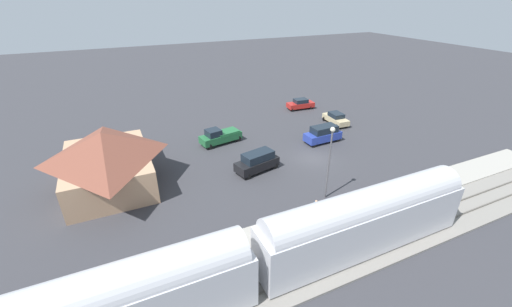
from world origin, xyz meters
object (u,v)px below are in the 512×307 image
object	(u,v)px
station_building	(106,158)
suv_black	(257,161)
pedestrian_waiting_far	(316,207)
suv_blue	(323,134)
pickup_green	(220,136)
light_pole_near_platform	(330,155)
sedan_red	(301,104)
pedestrian_on_platform	(438,175)
sedan_tan	(336,118)

from	to	relation	value
station_building	suv_black	size ratio (longest dim) A/B	2.26
suv_black	pedestrian_waiting_far	bearing A→B (deg)	-174.66
suv_black	suv_blue	distance (m)	11.52
pickup_green	light_pole_near_platform	size ratio (longest dim) A/B	0.78
suv_black	light_pole_near_platform	size ratio (longest dim) A/B	0.71
sedan_red	suv_blue	distance (m)	13.37
pedestrian_on_platform	suv_blue	xyz separation A→B (m)	(13.78, 4.15, -0.13)
light_pole_near_platform	suv_black	bearing A→B (deg)	26.65
station_building	sedan_tan	xyz separation A→B (m)	(4.03, -31.33, -2.12)
suv_blue	pickup_green	xyz separation A→B (m)	(5.25, 12.40, -0.12)
pedestrian_waiting_far	suv_blue	world-z (taller)	suv_blue
pedestrian_on_platform	sedan_tan	size ratio (longest dim) A/B	0.37
sedan_red	pickup_green	distance (m)	18.37
station_building	pickup_green	bearing A→B (deg)	-70.44
sedan_tan	station_building	bearing A→B (deg)	97.33
suv_blue	light_pole_near_platform	distance (m)	13.43
pedestrian_waiting_far	light_pole_near_platform	xyz separation A→B (m)	(2.40, -2.81, 3.35)
pedestrian_waiting_far	pickup_green	xyz separation A→B (m)	(18.36, 2.27, -0.25)
suv_blue	suv_black	bearing A→B (deg)	106.50
sedan_tan	pickup_green	bearing A→B (deg)	87.66
station_building	suv_black	bearing A→B (deg)	-104.29
sedan_red	suv_blue	bearing A→B (deg)	160.64
pedestrian_on_platform	suv_blue	bearing A→B (deg)	16.74
light_pole_near_platform	station_building	bearing A→B (deg)	58.80
suv_black	light_pole_near_platform	xyz separation A→B (m)	(-7.44, -3.73, 3.48)
pedestrian_on_platform	pedestrian_waiting_far	bearing A→B (deg)	87.28
station_building	pedestrian_waiting_far	bearing A→B (deg)	-130.93
suv_black	light_pole_near_platform	world-z (taller)	light_pole_near_platform
sedan_tan	suv_black	bearing A→B (deg)	115.18
pedestrian_waiting_far	sedan_tan	bearing A→B (deg)	-41.61
sedan_tan	sedan_red	bearing A→B (deg)	7.74
station_building	pedestrian_on_platform	distance (m)	33.22
pedestrian_waiting_far	pickup_green	size ratio (longest dim) A/B	0.30
sedan_red	suv_blue	world-z (taller)	suv_blue
station_building	pedestrian_on_platform	size ratio (longest dim) A/B	6.88
station_building	suv_blue	world-z (taller)	station_building
pedestrian_on_platform	pickup_green	xyz separation A→B (m)	(19.04, 16.54, -0.25)
sedan_tan	pickup_green	world-z (taller)	pickup_green
pedestrian_waiting_far	suv_blue	distance (m)	16.56
station_building	sedan_tan	distance (m)	31.66
sedan_tan	pedestrian_waiting_far	bearing A→B (deg)	138.39
station_building	pedestrian_on_platform	world-z (taller)	station_building
suv_blue	pickup_green	distance (m)	13.46
pickup_green	light_pole_near_platform	bearing A→B (deg)	-162.32
pedestrian_waiting_far	sedan_tan	size ratio (longest dim) A/B	0.37
suv_black	suv_blue	size ratio (longest dim) A/B	1.05
suv_black	light_pole_near_platform	bearing A→B (deg)	-153.35
sedan_tan	suv_blue	distance (m)	7.15
sedan_tan	pickup_green	xyz separation A→B (m)	(0.73, 17.93, 0.15)
station_building	light_pole_near_platform	size ratio (longest dim) A/B	1.61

